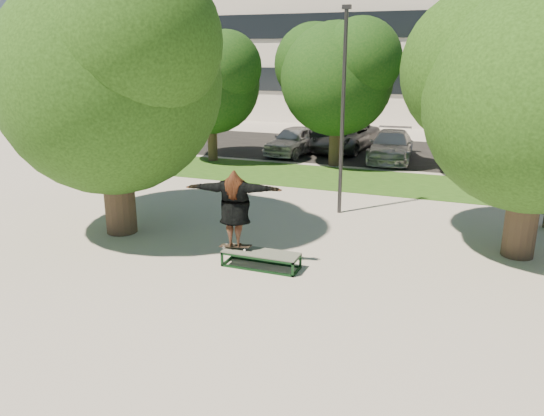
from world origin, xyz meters
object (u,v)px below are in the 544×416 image
at_px(tree_left, 108,69).
at_px(car_silver_a, 294,140).
at_px(bystander, 119,202).
at_px(car_silver_b, 391,146).
at_px(lamppost, 343,111).
at_px(grind_box, 261,260).
at_px(car_dark, 336,132).
at_px(car_grey, 345,137).
at_px(tree_right, 536,86).

distance_m(tree_left, car_silver_a, 13.30).
height_order(bystander, car_silver_b, bystander).
distance_m(lamppost, grind_box, 5.80).
bearing_deg(lamppost, car_silver_b, 89.01).
height_order(car_dark, car_silver_b, car_dark).
distance_m(tree_left, bystander, 3.57).
xyz_separation_m(bystander, car_grey, (2.84, 14.72, -0.15)).
relative_size(lamppost, grind_box, 3.39).
xyz_separation_m(tree_right, car_grey, (-7.33, 12.67, -3.39)).
relative_size(tree_left, tree_right, 1.09).
relative_size(car_grey, car_silver_b, 1.09).
distance_m(bystander, car_silver_a, 12.82).
height_order(tree_right, car_silver_a, tree_right).
distance_m(bystander, car_dark, 15.61).
bearing_deg(car_silver_b, bystander, -116.82).
xyz_separation_m(tree_left, car_dark, (2.19, 15.41, -3.60)).
height_order(grind_box, bystander, bystander).
distance_m(lamppost, bystander, 6.97).
height_order(tree_right, grind_box, tree_right).
bearing_deg(car_grey, grind_box, -74.92).
xyz_separation_m(grind_box, car_dark, (-2.49, 16.45, 0.64)).
relative_size(grind_box, car_silver_a, 0.44).
bearing_deg(lamppost, car_silver_a, 117.00).
relative_size(tree_left, bystander, 4.19).
bearing_deg(grind_box, tree_left, 167.41).
xyz_separation_m(tree_right, grind_box, (-5.54, -3.03, -3.90)).
distance_m(car_dark, car_grey, 1.02).
height_order(tree_left, car_silver_b, tree_left).
bearing_deg(car_silver_a, car_grey, 50.71).
distance_m(tree_left, car_dark, 15.97).
height_order(lamppost, grind_box, lamppost).
distance_m(tree_right, bystander, 10.87).
bearing_deg(car_silver_b, car_grey, 142.06).
bearing_deg(grind_box, car_grey, 96.50).
bearing_deg(grind_box, car_silver_b, 86.82).
xyz_separation_m(bystander, car_dark, (2.14, 15.47, -0.02)).
height_order(car_silver_a, car_grey, car_grey).
bearing_deg(tree_left, lamppost, 36.42).
relative_size(tree_left, car_dark, 1.42).
distance_m(grind_box, car_silver_b, 14.03).
relative_size(lamppost, car_silver_a, 1.50).
height_order(tree_left, bystander, tree_left).
xyz_separation_m(grind_box, car_silver_a, (-3.88, 13.78, 0.50)).
relative_size(lamppost, car_silver_b, 1.32).
relative_size(tree_left, car_grey, 1.41).
bearing_deg(tree_right, lamppost, 158.72).
height_order(tree_left, tree_right, tree_left).
relative_size(grind_box, car_grey, 0.36).
relative_size(lamppost, car_grey, 1.21).
xyz_separation_m(car_grey, car_silver_b, (2.57, -1.71, -0.03)).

